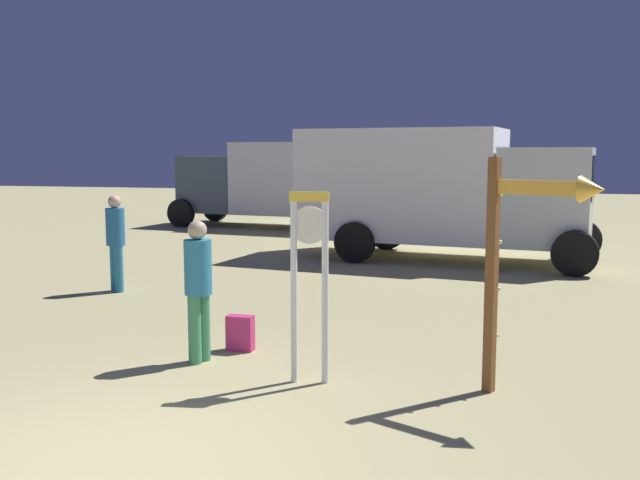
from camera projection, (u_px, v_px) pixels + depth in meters
ground_plane at (113, 472)px, 5.42m from camera, size 80.00×80.00×0.00m
standing_clock at (309, 267)px, 7.41m from camera, size 0.41×0.15×2.01m
arrow_sign at (528, 238)px, 6.83m from camera, size 1.08×0.64×2.36m
person_near_clock at (198, 284)px, 8.18m from camera, size 0.31×0.31×1.64m
backpack at (241, 333)px, 8.75m from camera, size 0.32×0.20×0.43m
person_distant at (116, 238)px, 12.37m from camera, size 0.32×0.32×1.68m
box_truck_near at (436, 188)px, 16.07m from camera, size 6.81×3.36×2.93m
box_truck_far at (283, 181)px, 22.99m from camera, size 6.88×3.14×2.72m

